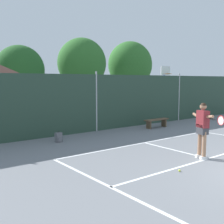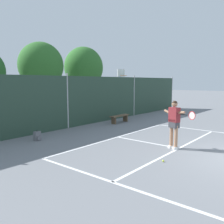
% 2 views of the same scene
% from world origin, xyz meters
% --- Properties ---
extents(chainlink_fence, '(26.09, 0.09, 3.03)m').
position_xyz_m(chainlink_fence, '(0.00, 9.00, 1.44)').
color(chainlink_fence, '#284233').
rests_on(chainlink_fence, ground).
extents(basketball_hoop, '(0.90, 0.67, 3.55)m').
position_xyz_m(basketball_hoop, '(6.80, 10.49, 2.31)').
color(basketball_hoop, '#284CB2').
rests_on(basketball_hoop, ground).
extents(tennis_player, '(0.44, 1.40, 1.85)m').
position_xyz_m(tennis_player, '(-0.16, 2.63, 1.11)').
color(tennis_player, silver).
rests_on(tennis_player, ground).
extents(tennis_ball, '(0.07, 0.07, 0.07)m').
position_xyz_m(tennis_ball, '(-1.84, 2.20, 0.03)').
color(tennis_ball, '#CCE033').
rests_on(tennis_ball, ground).
extents(backpack_grey, '(0.30, 0.27, 0.46)m').
position_xyz_m(backpack_grey, '(-2.75, 7.82, 0.19)').
color(backpack_grey, slate).
rests_on(backpack_grey, ground).
extents(courtside_bench, '(1.60, 0.36, 0.48)m').
position_xyz_m(courtside_bench, '(3.16, 7.79, 0.36)').
color(courtside_bench, brown).
rests_on(courtside_bench, ground).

